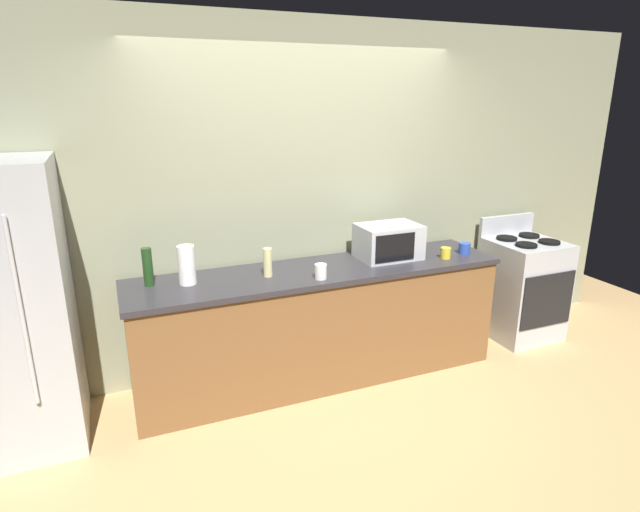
# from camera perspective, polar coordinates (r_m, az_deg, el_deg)

# --- Properties ---
(ground_plane) EXTENTS (8.00, 8.00, 0.00)m
(ground_plane) POSITION_cam_1_polar(r_m,az_deg,el_deg) (3.93, 2.33, -15.73)
(ground_plane) COLOR tan
(back_wall) EXTENTS (6.40, 0.10, 2.70)m
(back_wall) POSITION_cam_1_polar(r_m,az_deg,el_deg) (4.12, -2.20, 6.21)
(back_wall) COLOR gray
(back_wall) RESTS_ON ground_plane
(counter_run) EXTENTS (2.84, 0.64, 0.90)m
(counter_run) POSITION_cam_1_polar(r_m,az_deg,el_deg) (4.03, 0.00, -7.47)
(counter_run) COLOR brown
(counter_run) RESTS_ON ground_plane
(refrigerator) EXTENTS (0.72, 0.73, 1.80)m
(refrigerator) POSITION_cam_1_polar(r_m,az_deg,el_deg) (3.66, -31.30, -5.13)
(refrigerator) COLOR #B7BABF
(refrigerator) RESTS_ON ground_plane
(stove_range) EXTENTS (0.60, 0.61, 1.08)m
(stove_range) POSITION_cam_1_polar(r_m,az_deg,el_deg) (5.08, 21.34, -3.26)
(stove_range) COLOR #B7BABF
(stove_range) RESTS_ON ground_plane
(microwave) EXTENTS (0.48, 0.35, 0.27)m
(microwave) POSITION_cam_1_polar(r_m,az_deg,el_deg) (4.13, 7.55, 1.59)
(microwave) COLOR #B7BABF
(microwave) RESTS_ON counter_run
(paper_towel_roll) EXTENTS (0.12, 0.12, 0.27)m
(paper_towel_roll) POSITION_cam_1_polar(r_m,az_deg,el_deg) (3.63, -14.46, -0.97)
(paper_towel_roll) COLOR white
(paper_towel_roll) RESTS_ON counter_run
(bottle_vinegar) EXTENTS (0.06, 0.06, 0.21)m
(bottle_vinegar) POSITION_cam_1_polar(r_m,az_deg,el_deg) (3.69, -5.78, -0.71)
(bottle_vinegar) COLOR beige
(bottle_vinegar) RESTS_ON counter_run
(bottle_wine) EXTENTS (0.07, 0.07, 0.27)m
(bottle_wine) POSITION_cam_1_polar(r_m,az_deg,el_deg) (3.68, -18.43, -1.15)
(bottle_wine) COLOR #1E3F19
(bottle_wine) RESTS_ON counter_run
(mug_yellow) EXTENTS (0.08, 0.08, 0.09)m
(mug_yellow) POSITION_cam_1_polar(r_m,az_deg,el_deg) (4.22, 13.66, 0.32)
(mug_yellow) COLOR yellow
(mug_yellow) RESTS_ON counter_run
(mug_white) EXTENTS (0.08, 0.08, 0.11)m
(mug_white) POSITION_cam_1_polar(r_m,az_deg,el_deg) (3.64, 0.08, -1.72)
(mug_white) COLOR white
(mug_white) RESTS_ON counter_run
(mug_blue) EXTENTS (0.09, 0.09, 0.09)m
(mug_blue) POSITION_cam_1_polar(r_m,az_deg,el_deg) (4.39, 15.61, 0.83)
(mug_blue) COLOR #2D4CB2
(mug_blue) RESTS_ON counter_run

